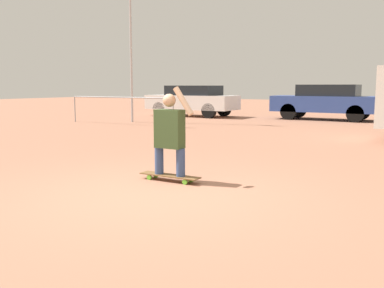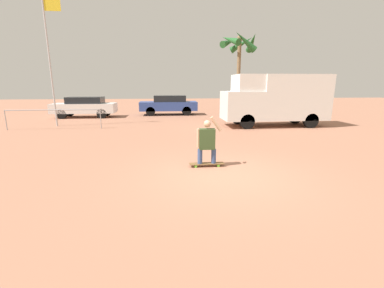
{
  "view_description": "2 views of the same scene",
  "coord_description": "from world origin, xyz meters",
  "views": [
    {
      "loc": [
        3.33,
        -4.72,
        1.49
      ],
      "look_at": [
        -0.08,
        1.04,
        0.58
      ],
      "focal_mm": 40.0,
      "sensor_mm": 36.0,
      "label": 1
    },
    {
      "loc": [
        -1.53,
        -6.37,
        2.35
      ],
      "look_at": [
        -0.72,
        1.34,
        0.57
      ],
      "focal_mm": 24.0,
      "sensor_mm": 36.0,
      "label": 2
    }
  ],
  "objects": [
    {
      "name": "ground_plane",
      "position": [
        0.0,
        0.0,
        0.0
      ],
      "size": [
        80.0,
        80.0,
        0.0
      ],
      "primitive_type": "plane",
      "color": "#A36B51"
    },
    {
      "name": "person_skateboarder",
      "position": [
        -0.35,
        0.8,
        0.79
      ],
      "size": [
        0.73,
        0.22,
        1.39
      ],
      "color": "#384C7A",
      "rests_on": "skateboard"
    },
    {
      "name": "flagpole",
      "position": [
        -7.77,
        9.27,
        4.04
      ],
      "size": [
        0.95,
        0.12,
        7.09
      ],
      "color": "#B7B7BC",
      "rests_on": "ground_plane"
    },
    {
      "name": "parked_car_white",
      "position": [
        -7.44,
        13.5,
        0.81
      ],
      "size": [
        4.48,
        1.79,
        1.51
      ],
      "color": "black",
      "rests_on": "ground_plane"
    },
    {
      "name": "plaza_railing_segment",
      "position": [
        -7.52,
        8.14,
        0.92
      ],
      "size": [
        4.94,
        0.05,
        1.08
      ],
      "color": "#99999E",
      "rests_on": "ground_plane"
    },
    {
      "name": "skateboard",
      "position": [
        -0.34,
        0.8,
        0.08
      ],
      "size": [
        1.03,
        0.22,
        0.1
      ],
      "color": "brown",
      "rests_on": "ground_plane"
    },
    {
      "name": "parked_car_blue",
      "position": [
        -1.22,
        14.55,
        0.83
      ],
      "size": [
        4.54,
        1.71,
        1.55
      ],
      "color": "black",
      "rests_on": "ground_plane"
    }
  ]
}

